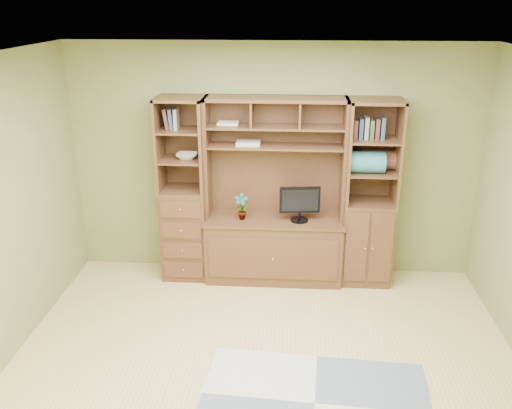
# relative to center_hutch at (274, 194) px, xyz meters

# --- Properties ---
(room) EXTENTS (4.60, 4.10, 2.64)m
(room) POSITION_rel_center_hutch_xyz_m (-0.02, -1.73, 0.28)
(room) COLOR #D4B76F
(room) RESTS_ON ground
(center_hutch) EXTENTS (1.54, 0.53, 2.05)m
(center_hutch) POSITION_rel_center_hutch_xyz_m (0.00, 0.00, 0.00)
(center_hutch) COLOR #50311C
(center_hutch) RESTS_ON ground
(left_tower) EXTENTS (0.50, 0.45, 2.05)m
(left_tower) POSITION_rel_center_hutch_xyz_m (-1.00, 0.04, 0.00)
(left_tower) COLOR #50311C
(left_tower) RESTS_ON ground
(right_tower) EXTENTS (0.55, 0.45, 2.05)m
(right_tower) POSITION_rel_center_hutch_xyz_m (1.02, 0.04, 0.00)
(right_tower) COLOR #50311C
(right_tower) RESTS_ON ground
(rug) EXTENTS (1.90, 1.34, 0.01)m
(rug) POSITION_rel_center_hutch_xyz_m (0.40, -2.06, -1.02)
(rug) COLOR #979C9D
(rug) RESTS_ON ground
(monitor) EXTENTS (0.46, 0.25, 0.54)m
(monitor) POSITION_rel_center_hutch_xyz_m (0.28, -0.03, -0.03)
(monitor) COLOR black
(monitor) RESTS_ON center_hutch
(orchid) EXTENTS (0.16, 0.11, 0.30)m
(orchid) POSITION_rel_center_hutch_xyz_m (-0.36, -0.03, -0.15)
(orchid) COLOR #A35A37
(orchid) RESTS_ON center_hutch
(magazines) EXTENTS (0.25, 0.18, 0.04)m
(magazines) POSITION_rel_center_hutch_xyz_m (-0.29, 0.09, 0.54)
(magazines) COLOR beige
(magazines) RESTS_ON center_hutch
(bowl) EXTENTS (0.23, 0.23, 0.06)m
(bowl) POSITION_rel_center_hutch_xyz_m (-0.95, 0.04, 0.39)
(bowl) COLOR white
(bowl) RESTS_ON left_tower
(blanket_teal) EXTENTS (0.39, 0.23, 0.23)m
(blanket_teal) POSITION_rel_center_hutch_xyz_m (0.95, -0.01, 0.38)
(blanket_teal) COLOR #2D7178
(blanket_teal) RESTS_ON right_tower
(blanket_red) EXTENTS (0.37, 0.20, 0.20)m
(blanket_red) POSITION_rel_center_hutch_xyz_m (1.10, 0.12, 0.37)
(blanket_red) COLOR brown
(blanket_red) RESTS_ON right_tower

